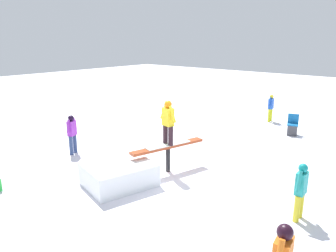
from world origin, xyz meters
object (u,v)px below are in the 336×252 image
(bystander_teal, at_px, (301,189))
(rail_feature, at_px, (168,149))
(main_rider_on_rail, at_px, (168,123))
(bystander_blue, at_px, (271,106))
(bystander_purple, at_px, (72,132))
(folding_chair, at_px, (293,125))

(bystander_teal, bearing_deg, rail_feature, 85.70)
(main_rider_on_rail, bearing_deg, bystander_blue, 16.16)
(bystander_teal, distance_m, bystander_blue, 9.24)
(bystander_teal, bearing_deg, bystander_purple, 94.20)
(bystander_teal, bearing_deg, main_rider_on_rail, 85.70)
(main_rider_on_rail, distance_m, folding_chair, 6.68)
(bystander_teal, xyz_separation_m, bystander_purple, (-0.78, 7.66, 0.03))
(bystander_purple, height_order, folding_chair, bystander_purple)
(rail_feature, xyz_separation_m, bystander_blue, (8.00, 0.24, 0.03))
(bystander_blue, distance_m, folding_chair, 2.33)
(rail_feature, distance_m, bystander_teal, 4.05)
(bystander_purple, bearing_deg, bystander_teal, -108.06)
(bystander_blue, bearing_deg, bystander_teal, 23.00)
(bystander_teal, height_order, folding_chair, bystander_teal)
(rail_feature, height_order, bystander_blue, bystander_blue)
(rail_feature, distance_m, main_rider_on_rail, 0.81)
(bystander_blue, bearing_deg, folding_chair, 42.37)
(main_rider_on_rail, height_order, folding_chair, main_rider_on_rail)
(main_rider_on_rail, bearing_deg, bystander_purple, 119.49)
(bystander_blue, bearing_deg, bystander_purple, -25.22)
(rail_feature, bearing_deg, bystander_blue, 16.11)
(rail_feature, relative_size, bystander_teal, 1.86)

